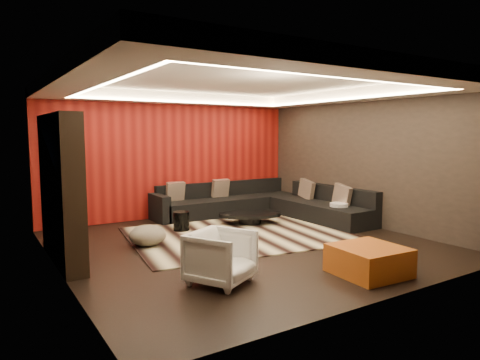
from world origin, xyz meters
TOP-DOWN VIEW (x-y plane):
  - floor at (0.00, 0.00)m, footprint 6.00×6.00m
  - ceiling at (0.00, 0.00)m, footprint 6.00×6.00m
  - wall_back at (0.00, 3.01)m, footprint 6.00×0.02m
  - wall_left at (-3.01, 0.00)m, footprint 0.02×6.00m
  - wall_right at (3.01, 0.00)m, footprint 0.02×6.00m
  - red_feature_wall at (0.00, 2.97)m, footprint 5.98×0.05m
  - soffit_back at (0.00, 2.70)m, footprint 6.00×0.60m
  - soffit_front at (0.00, -2.70)m, footprint 6.00×0.60m
  - soffit_left at (-2.70, 0.00)m, footprint 0.60×4.80m
  - soffit_right at (2.70, 0.00)m, footprint 0.60×4.80m
  - cove_back at (0.00, 2.36)m, footprint 4.80×0.08m
  - cove_front at (0.00, -2.36)m, footprint 4.80×0.08m
  - cove_left at (-2.36, 0.00)m, footprint 0.08×4.80m
  - cove_right at (2.36, 0.00)m, footprint 0.08×4.80m
  - tv_surround at (-2.85, 0.60)m, footprint 0.30×2.00m
  - tv_screen at (-2.69, 0.60)m, footprint 0.04×1.30m
  - tv_shelf at (-2.69, 0.60)m, footprint 0.04×1.60m
  - rug at (0.27, 0.60)m, footprint 4.37×3.51m
  - coffee_table at (1.00, 1.30)m, footprint 1.77×1.77m
  - drum_stool at (-0.51, 1.47)m, footprint 0.40×0.40m
  - striped_pouf at (-1.48, 0.74)m, footprint 0.74×0.74m
  - white_side_table at (2.50, 0.21)m, footprint 0.49×0.49m
  - orange_ottoman at (0.55, -2.28)m, footprint 0.92×0.92m
  - armchair at (-1.32, -1.50)m, footprint 1.00×1.00m
  - sectional_sofa at (1.73, 1.86)m, footprint 3.65×3.50m
  - throw_pillows at (1.59, 1.79)m, footprint 3.03×2.79m

SIDE VIEW (x-z plane):
  - floor at x=0.00m, z-range -0.02..0.00m
  - rug at x=0.27m, z-range 0.00..0.02m
  - coffee_table at x=1.00m, z-range 0.02..0.24m
  - striped_pouf at x=-1.48m, z-range 0.02..0.37m
  - orange_ottoman at x=0.55m, z-range 0.00..0.39m
  - drum_stool at x=-0.51m, z-range 0.02..0.39m
  - white_side_table at x=2.50m, z-range 0.00..0.47m
  - sectional_sofa at x=1.73m, z-range -0.11..0.64m
  - armchair at x=-1.32m, z-range 0.00..0.68m
  - throw_pillows at x=1.59m, z-range 0.37..0.87m
  - tv_shelf at x=-2.69m, z-range 0.68..0.72m
  - tv_surround at x=-2.85m, z-range 0.00..2.20m
  - wall_back at x=0.00m, z-range 0.00..2.80m
  - wall_left at x=-3.01m, z-range 0.00..2.80m
  - wall_right at x=3.01m, z-range 0.00..2.80m
  - red_feature_wall at x=0.00m, z-range 0.01..2.79m
  - tv_screen at x=-2.69m, z-range 1.05..1.85m
  - cove_back at x=0.00m, z-range 2.58..2.62m
  - cove_front at x=0.00m, z-range 2.58..2.62m
  - cove_left at x=-2.36m, z-range 2.58..2.62m
  - cove_right at x=2.36m, z-range 2.58..2.62m
  - soffit_back at x=0.00m, z-range 2.58..2.80m
  - soffit_front at x=0.00m, z-range 2.58..2.80m
  - soffit_left at x=-2.70m, z-range 2.58..2.80m
  - soffit_right at x=2.70m, z-range 2.58..2.80m
  - ceiling at x=0.00m, z-range 2.80..2.82m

